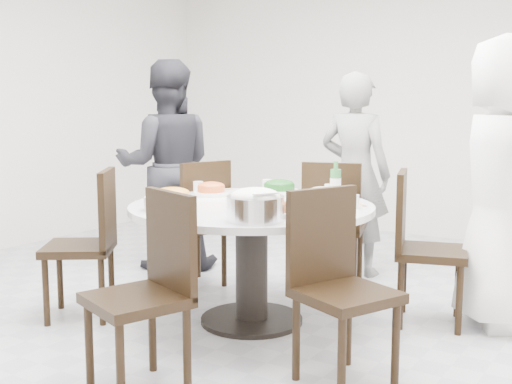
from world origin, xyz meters
The scene contains 22 objects.
floor centered at (0.00, 0.00, 0.00)m, with size 6.00×6.00×0.01m, color #B8B8BD.
wall_back centered at (0.00, 3.00, 1.40)m, with size 6.00×0.01×2.80m, color white.
dining_table centered at (0.08, -0.17, 0.38)m, with size 1.50×1.50×0.75m, color white.
chair_ne centered at (1.02, 0.42, 0.47)m, with size 0.42×0.42×0.95m, color black.
chair_n centered at (0.16, 0.81, 0.47)m, with size 0.42×0.42×0.95m, color black.
chair_nw centered at (-0.74, 0.26, 0.47)m, with size 0.42×0.42×0.95m, color black.
chair_sw centered at (-0.90, -0.69, 0.47)m, with size 0.42×0.42×0.95m, color black.
chair_s centered at (0.16, -1.28, 0.47)m, with size 0.42×0.42×0.95m, color black.
chair_se centered at (0.95, -0.67, 0.47)m, with size 0.42×0.42×0.95m, color black.
diner_right centered at (1.38, 0.64, 0.89)m, with size 0.87×0.56×1.77m, color white.
diner_middle centered at (0.12, 1.26, 0.80)m, with size 0.59×0.38×1.61m, color black.
diner_left centered at (-1.26, 0.57, 0.86)m, with size 0.83×0.65×1.71m, color black.
dish_greens centered at (-0.02, 0.32, 0.79)m, with size 0.27×0.27×0.07m, color white.
dish_pale centered at (0.41, 0.14, 0.79)m, with size 0.27×0.27×0.07m, color white.
dish_orange centered at (-0.36, -0.01, 0.78)m, with size 0.24×0.24×0.06m, color white.
dish_redbrown centered at (0.54, -0.37, 0.78)m, with size 0.27×0.27×0.07m, color white.
dish_tofu centered at (-0.36, -0.41, 0.79)m, with size 0.29×0.29×0.08m, color white.
rice_bowl centered at (0.40, -0.62, 0.82)m, with size 0.31×0.31×0.13m, color silver.
soup_bowl centered at (-0.22, -0.62, 0.79)m, with size 0.26×0.26×0.08m, color white.
beverage_bottle centered at (0.39, 0.34, 0.87)m, with size 0.07×0.07×0.24m, color #2D7237.
tea_cups centered at (0.04, 0.43, 0.79)m, with size 0.07×0.07×0.08m, color white.
chopsticks centered at (0.04, 0.47, 0.76)m, with size 0.24×0.04×0.01m, color tan, non-canonical shape.
Camera 1 is at (2.23, -3.41, 1.37)m, focal length 45.00 mm.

